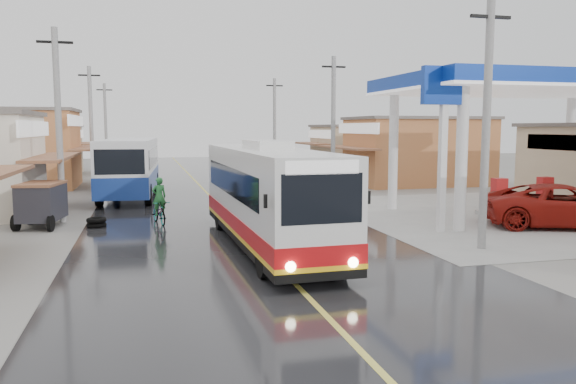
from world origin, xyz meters
name	(u,v)px	position (x,y,z in m)	size (l,w,h in m)	color
ground	(273,262)	(0.00, 0.00, 0.00)	(120.00, 120.00, 0.00)	slate
road	(213,199)	(0.00, 15.00, 0.01)	(12.00, 90.00, 0.02)	black
centre_line	(213,199)	(0.00, 15.00, 0.02)	(0.15, 90.00, 0.01)	#D8CC4C
shopfronts_right	(483,197)	(15.00, 12.00, 0.00)	(11.00, 44.00, 4.80)	beige
utility_poles_left	(81,201)	(-7.00, 16.00, 0.00)	(1.60, 50.00, 8.00)	gray
utility_poles_right	(333,196)	(7.00, 15.00, 0.00)	(1.60, 36.00, 8.00)	gray
coach_bus	(267,196)	(0.29, 2.20, 1.70)	(2.79, 11.34, 3.52)	silver
second_bus	(130,167)	(-4.42, 16.89, 1.77)	(3.37, 10.08, 3.29)	silver
jeepney	(564,206)	(12.49, 2.75, 0.86)	(2.86, 6.20, 1.72)	maroon
cyclist	(159,209)	(-3.07, 7.58, 0.64)	(1.01, 1.90, 1.95)	black
tricycle_near	(41,202)	(-7.63, 7.87, 1.03)	(1.90, 2.56, 1.80)	#26262D
tyre_stack	(96,223)	(-5.54, 7.32, 0.20)	(0.78, 0.78, 0.40)	black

